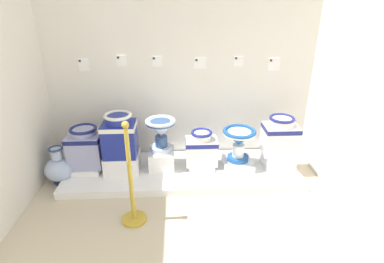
{
  "coord_description": "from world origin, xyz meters",
  "views": [
    {
      "loc": [
        1.56,
        -0.65,
        1.94
      ],
      "look_at": [
        1.72,
        2.49,
        0.56
      ],
      "focal_mm": 28.29,
      "sensor_mm": 36.0,
      "label": 1
    }
  ],
  "objects": [
    {
      "name": "antique_toilet_central_ornate",
      "position": [
        1.83,
        2.54,
        0.33
      ],
      "size": [
        0.38,
        0.27,
        0.42
      ],
      "color": "white",
      "rests_on": "plinth_block_central_ornate"
    },
    {
      "name": "decorative_vase_corner",
      "position": [
        0.2,
        2.4,
        0.18
      ],
      "size": [
        0.32,
        0.32,
        0.44
      ],
      "color": "navy",
      "rests_on": "ground_plane"
    },
    {
      "name": "plinth_block_leftmost",
      "position": [
        0.49,
        2.53,
        0.12
      ],
      "size": [
        0.31,
        0.37,
        0.06
      ],
      "primitive_type": "cube",
      "color": "white",
      "rests_on": "display_platform"
    },
    {
      "name": "display_platform",
      "position": [
        1.61,
        2.49,
        0.04
      ],
      "size": [
        2.73,
        0.9,
        0.09
      ],
      "primitive_type": "cube",
      "color": "white",
      "rests_on": "ground_plane"
    },
    {
      "name": "info_placard_third",
      "position": [
        1.32,
        2.95,
        1.27
      ],
      "size": [
        0.11,
        0.01,
        0.12
      ],
      "color": "white"
    },
    {
      "name": "antique_toilet_rightmost",
      "position": [
        2.26,
        2.51,
        0.45
      ],
      "size": [
        0.39,
        0.39,
        0.4
      ],
      "color": "#1C4F96",
      "rests_on": "plinth_block_rightmost"
    },
    {
      "name": "info_placard_first",
      "position": [
        0.47,
        2.95,
        1.24
      ],
      "size": [
        0.12,
        0.01,
        0.15
      ],
      "color": "white"
    },
    {
      "name": "info_placard_fourth",
      "position": [
        1.83,
        2.95,
        1.25
      ],
      "size": [
        0.14,
        0.01,
        0.13
      ],
      "color": "white"
    },
    {
      "name": "antique_toilet_leftmost",
      "position": [
        0.49,
        2.53,
        0.39
      ],
      "size": [
        0.38,
        0.34,
        0.47
      ],
      "color": "#9B9FCC",
      "rests_on": "plinth_block_leftmost"
    },
    {
      "name": "info_placard_second",
      "position": [
        0.91,
        2.95,
        1.28
      ],
      "size": [
        0.12,
        0.01,
        0.13
      ],
      "color": "white"
    },
    {
      "name": "plinth_block_central_ornate",
      "position": [
        1.83,
        2.54,
        0.11
      ],
      "size": [
        0.29,
        0.38,
        0.04
      ],
      "primitive_type": "cube",
      "color": "white",
      "rests_on": "display_platform"
    },
    {
      "name": "info_placard_fifth",
      "position": [
        2.29,
        2.95,
        1.27
      ],
      "size": [
        0.11,
        0.01,
        0.12
      ],
      "color": "white"
    },
    {
      "name": "antique_toilet_slender_white",
      "position": [
        2.74,
        2.5,
        0.49
      ],
      "size": [
        0.39,
        0.31,
        0.45
      ],
      "color": "white",
      "rests_on": "plinth_block_slender_white"
    },
    {
      "name": "plinth_block_squat_floral",
      "position": [
        0.9,
        2.49,
        0.19
      ],
      "size": [
        0.39,
        0.34,
        0.21
      ],
      "primitive_type": "cube",
      "color": "white",
      "rests_on": "display_platform"
    },
    {
      "name": "plinth_block_pale_glazed",
      "position": [
        1.36,
        2.56,
        0.2
      ],
      "size": [
        0.3,
        0.36,
        0.22
      ],
      "primitive_type": "cube",
      "color": "white",
      "rests_on": "display_platform"
    },
    {
      "name": "wall_back",
      "position": [
        1.61,
        2.99,
        1.47
      ],
      "size": [
        3.41,
        0.06,
        2.93
      ],
      "primitive_type": "cube",
      "color": "silver",
      "rests_on": "ground_plane"
    },
    {
      "name": "plinth_block_slender_white",
      "position": [
        2.74,
        2.5,
        0.17
      ],
      "size": [
        0.32,
        0.4,
        0.18
      ],
      "primitive_type": "cube",
      "color": "white",
      "rests_on": "display_platform"
    },
    {
      "name": "plinth_block_rightmost",
      "position": [
        2.26,
        2.51,
        0.13
      ],
      "size": [
        0.34,
        0.39,
        0.08
      ],
      "primitive_type": "cube",
      "color": "white",
      "rests_on": "display_platform"
    },
    {
      "name": "antique_toilet_squat_floral",
      "position": [
        0.9,
        2.49,
        0.55
      ],
      "size": [
        0.37,
        0.33,
        0.5
      ],
      "color": "navy",
      "rests_on": "plinth_block_squat_floral"
    },
    {
      "name": "stanchion_post_near_left",
      "position": [
        1.12,
        1.69,
        0.32
      ],
      "size": [
        0.24,
        0.24,
        1.02
      ],
      "color": "gold",
      "rests_on": "ground_plane"
    },
    {
      "name": "info_placard_sixth",
      "position": [
        2.73,
        2.95,
        1.23
      ],
      "size": [
        0.14,
        0.01,
        0.15
      ],
      "color": "white"
    },
    {
      "name": "antique_toilet_pale_glazed",
      "position": [
        1.36,
        2.56,
        0.56
      ],
      "size": [
        0.35,
        0.35,
        0.39
      ],
      "color": "silver",
      "rests_on": "plinth_block_pale_glazed"
    }
  ]
}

